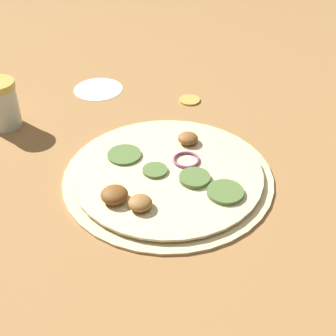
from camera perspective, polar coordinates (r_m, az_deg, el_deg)
ground_plane at (r=0.73m, az=-0.00°, el=-1.14°), size 3.00×3.00×0.00m
pizza at (r=0.73m, az=-0.07°, el=-0.80°), size 0.33×0.33×0.03m
spice_jar at (r=0.88m, az=-19.68°, el=7.34°), size 0.06×0.06×0.09m
loose_cap at (r=0.93m, az=2.65°, el=8.37°), size 0.04×0.04×0.01m
flour_patch at (r=0.99m, az=-8.50°, el=9.51°), size 0.10×0.10×0.00m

